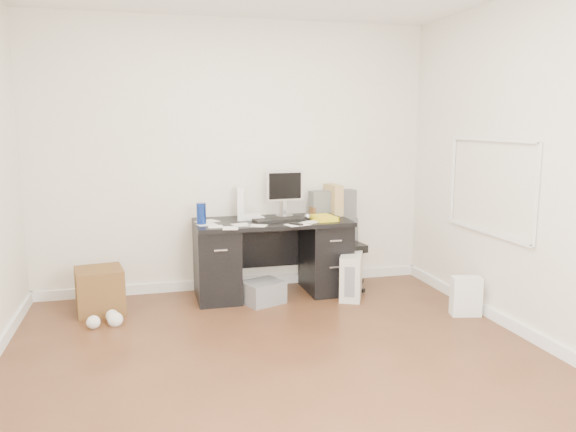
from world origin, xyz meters
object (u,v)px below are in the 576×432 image
desk (272,255)px  lcd_monitor (285,193)px  wicker_basket (100,290)px  office_chair (339,241)px  pc_tower (351,275)px  keyboard (279,220)px

desk → lcd_monitor: size_ratio=3.13×
lcd_monitor → wicker_basket: lcd_monitor is taller
office_chair → lcd_monitor: bearing=157.8°
lcd_monitor → pc_tower: 1.05m
keyboard → pc_tower: 0.89m
desk → lcd_monitor: bearing=44.2°
desk → wicker_basket: (-1.62, -0.13, -0.20)m
keyboard → wicker_basket: bearing=173.2°
keyboard → pc_tower: bearing=-25.9°
desk → office_chair: size_ratio=1.50×
office_chair → pc_tower: office_chair is taller
office_chair → wicker_basket: size_ratio=2.50×
keyboard → wicker_basket: (-1.67, -0.05, -0.56)m
lcd_monitor → desk: bearing=-138.8°
lcd_monitor → keyboard: (-0.12, -0.24, -0.23)m
pc_tower → wicker_basket: 2.35m
lcd_monitor → pc_tower: lcd_monitor is taller
desk → office_chair: (0.70, 0.01, 0.10)m
desk → office_chair: bearing=1.2°
desk → keyboard: 0.37m
desk → pc_tower: desk is taller
lcd_monitor → keyboard: size_ratio=0.99×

